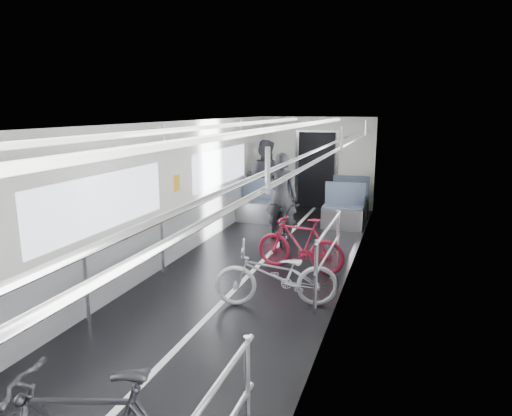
{
  "coord_description": "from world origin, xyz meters",
  "views": [
    {
      "loc": [
        2.3,
        -4.94,
        2.61
      ],
      "look_at": [
        0.0,
        1.92,
        1.03
      ],
      "focal_mm": 32.0,
      "sensor_mm": 36.0,
      "label": 1
    }
  ],
  "objects_px": {
    "bike_right_mid": "(276,275)",
    "person_seated": "(265,178)",
    "bike_aisle": "(287,220)",
    "bike_right_far": "(300,244)",
    "person_standing": "(281,196)"
  },
  "relations": [
    {
      "from": "bike_right_mid",
      "to": "bike_aisle",
      "type": "height_order",
      "value": "bike_right_mid"
    },
    {
      "from": "bike_aisle",
      "to": "person_seated",
      "type": "bearing_deg",
      "value": 112.14
    },
    {
      "from": "bike_right_far",
      "to": "bike_aisle",
      "type": "relative_size",
      "value": 0.92
    },
    {
      "from": "person_standing",
      "to": "person_seated",
      "type": "relative_size",
      "value": 0.95
    },
    {
      "from": "bike_aisle",
      "to": "person_seated",
      "type": "height_order",
      "value": "person_seated"
    },
    {
      "from": "bike_right_far",
      "to": "bike_aisle",
      "type": "bearing_deg",
      "value": -151.04
    },
    {
      "from": "person_seated",
      "to": "person_standing",
      "type": "bearing_deg",
      "value": 123.79
    },
    {
      "from": "bike_right_mid",
      "to": "bike_right_far",
      "type": "xyz_separation_m",
      "value": [
        -0.02,
        1.45,
        0.01
      ]
    },
    {
      "from": "person_standing",
      "to": "bike_aisle",
      "type": "bearing_deg",
      "value": 139.95
    },
    {
      "from": "bike_right_mid",
      "to": "person_standing",
      "type": "height_order",
      "value": "person_standing"
    },
    {
      "from": "bike_right_far",
      "to": "person_standing",
      "type": "height_order",
      "value": "person_standing"
    },
    {
      "from": "bike_right_mid",
      "to": "bike_right_far",
      "type": "bearing_deg",
      "value": 162.68
    },
    {
      "from": "bike_right_mid",
      "to": "person_seated",
      "type": "bearing_deg",
      "value": -178.77
    },
    {
      "from": "bike_right_mid",
      "to": "person_standing",
      "type": "xyz_separation_m",
      "value": [
        -0.82,
        3.14,
        0.45
      ]
    },
    {
      "from": "bike_right_far",
      "to": "person_standing",
      "type": "xyz_separation_m",
      "value": [
        -0.8,
        1.69,
        0.44
      ]
    }
  ]
}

